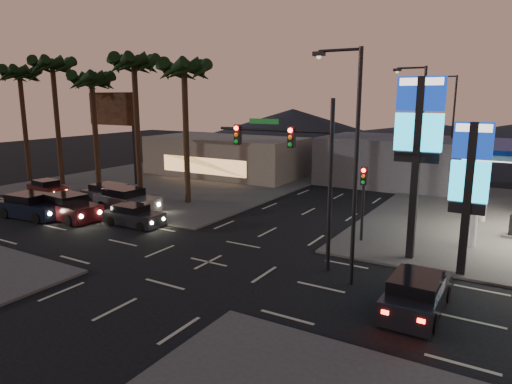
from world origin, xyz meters
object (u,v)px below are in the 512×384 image
Objects in this scene: traffic_signal_mast at (296,158)px; car_lane_b_front at (126,200)px; car_lane_a_rear at (32,206)px; car_lane_b_rear at (47,188)px; car_lane_b_mid at (112,196)px; car_lane_a_mid at (69,207)px; pylon_sign_short at (470,176)px; suv_station at (417,294)px; car_lane_a_front at (133,216)px; pylon_sign_tall at (418,132)px.

traffic_signal_mast is 1.52× the size of car_lane_b_front.
car_lane_a_rear is 1.24× the size of car_lane_b_rear.
car_lane_a_mid is at bearing -83.24° from car_lane_b_mid.
car_lane_b_front is (-22.31, 0.92, -3.88)m from pylon_sign_short.
car_lane_a_rear is 25.58m from suv_station.
pylon_sign_short reaches higher than car_lane_b_front.
car_lane_b_rear is 0.92× the size of suv_station.
car_lane_b_rear is at bearing 137.36° from car_lane_a_rear.
traffic_signal_mast is 12.83m from car_lane_a_front.
car_lane_b_front is (4.24, 4.57, 0.02)m from car_lane_a_rear.
suv_station is (25.56, -1.06, -0.06)m from car_lane_a_rear.
car_lane_a_front is (-19.17, -1.50, -4.05)m from pylon_sign_short.
car_lane_b_front is (-15.07, 3.43, -4.45)m from traffic_signal_mast.
car_lane_b_rear is at bearing 167.39° from car_lane_a_front.
car_lane_a_front is 7.70m from car_lane_a_rear.
car_lane_b_rear is (-29.51, 0.37, -5.79)m from pylon_sign_tall.
car_lane_a_rear reaches higher than car_lane_a_front.
car_lane_a_mid reaches higher than car_lane_a_front.
car_lane_a_front is 13.16m from car_lane_b_rear.
traffic_signal_mast is 8.02m from suv_station.
car_lane_a_mid is at bearing -167.72° from car_lane_a_front.
car_lane_b_mid is (-17.35, 4.10, -4.47)m from traffic_signal_mast.
pylon_sign_short is 1.33× the size of car_lane_a_mid.
car_lane_a_front is 3.97m from car_lane_b_front.
car_lane_a_rear is 6.24m from car_lane_b_front.
car_lane_a_front is at bearing 169.98° from suv_station.
suv_station is at bearing -11.10° from car_lane_b_rear.
pylon_sign_short is 7.69m from traffic_signal_mast.
pylon_sign_tall reaches higher than car_lane_b_mid.
traffic_signal_mast is 16.08m from car_lane_b_front.
car_lane_b_mid is (-0.49, 4.16, -0.02)m from car_lane_a_mid.
car_lane_b_rear is at bearing 153.50° from car_lane_a_mid.
car_lane_a_mid reaches higher than car_lane_b_mid.
car_lane_a_front is (-11.93, 1.01, -4.62)m from traffic_signal_mast.
car_lane_a_front is 6.24m from car_lane_b_mid.
pylon_sign_short is at bearing 7.83° from car_lane_a_rear.
traffic_signal_mast is 1.94× the size of car_lane_b_rear.
pylon_sign_short is 19.65m from car_lane_a_front.
car_lane_a_mid is (-21.60, -3.57, -5.62)m from pylon_sign_tall.
car_lane_b_front is at bearing -2.68° from car_lane_b_rear.
pylon_sign_tall is 2.01× the size of suv_station.
suv_station is (18.17, -3.21, 0.08)m from car_lane_a_front.
car_lane_a_front is at bearing -29.67° from car_lane_b_mid.
traffic_signal_mast is at bearing -13.30° from car_lane_b_mid.
pylon_sign_tall is 22.81m from car_lane_b_mid.
pylon_sign_tall is 2.18× the size of car_lane_b_rear.
pylon_sign_tall is at bearing -0.72° from car_lane_b_rear.
traffic_signal_mast is at bearing 3.37° from car_lane_a_rear.
pylon_sign_short is 1.38× the size of car_lane_b_mid.
car_lane_a_rear is (-2.46, -1.08, -0.01)m from car_lane_a_mid.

